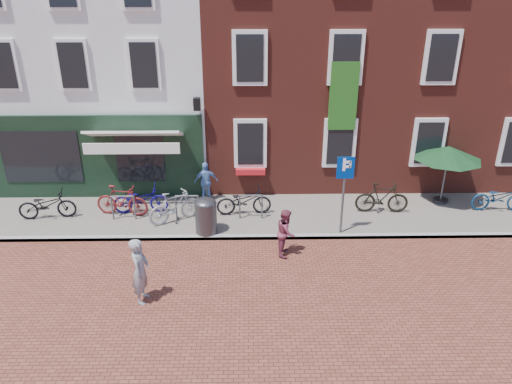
{
  "coord_description": "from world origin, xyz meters",
  "views": [
    {
      "loc": [
        0.43,
        -12.73,
        7.39
      ],
      "look_at": [
        0.64,
        0.2,
        1.48
      ],
      "focal_mm": 34.64,
      "sensor_mm": 36.0,
      "label": 1
    }
  ],
  "objects_px": {
    "bicycle_5": "(382,198)",
    "bicycle_4": "(244,201)",
    "bicycle_6": "(499,197)",
    "bicycle_2": "(141,199)",
    "cafe_person": "(206,182)",
    "bicycle_3": "(175,207)",
    "boy": "(286,232)",
    "parasol": "(449,150)",
    "litter_bin": "(206,214)",
    "parking_sign": "(344,182)",
    "bicycle_1": "(122,200)",
    "woman": "(140,271)",
    "bicycle_0": "(47,205)"
  },
  "relations": [
    {
      "from": "boy",
      "to": "bicycle_6",
      "type": "xyz_separation_m",
      "value": [
        7.11,
        2.4,
        -0.12
      ]
    },
    {
      "from": "litter_bin",
      "to": "parasol",
      "type": "xyz_separation_m",
      "value": [
        7.82,
        2.02,
        1.22
      ]
    },
    {
      "from": "parking_sign",
      "to": "bicycle_5",
      "type": "distance_m",
      "value": 2.34
    },
    {
      "from": "parasol",
      "to": "bicycle_2",
      "type": "xyz_separation_m",
      "value": [
        -10.03,
        -0.65,
        -1.37
      ]
    },
    {
      "from": "bicycle_2",
      "to": "bicycle_3",
      "type": "xyz_separation_m",
      "value": [
        1.18,
        -0.65,
        0.05
      ]
    },
    {
      "from": "bicycle_2",
      "to": "bicycle_6",
      "type": "height_order",
      "value": "same"
    },
    {
      "from": "bicycle_2",
      "to": "bicycle_4",
      "type": "xyz_separation_m",
      "value": [
        3.33,
        -0.17,
        0.0
      ]
    },
    {
      "from": "parasol",
      "to": "bicycle_4",
      "type": "distance_m",
      "value": 6.89
    },
    {
      "from": "bicycle_2",
      "to": "cafe_person",
      "type": "bearing_deg",
      "value": -71.07
    },
    {
      "from": "parasol",
      "to": "bicycle_0",
      "type": "distance_m",
      "value": 13.02
    },
    {
      "from": "bicycle_0",
      "to": "woman",
      "type": "bearing_deg",
      "value": -145.43
    },
    {
      "from": "parasol",
      "to": "bicycle_6",
      "type": "relative_size",
      "value": 1.26
    },
    {
      "from": "parking_sign",
      "to": "bicycle_2",
      "type": "relative_size",
      "value": 1.38
    },
    {
      "from": "parasol",
      "to": "bicycle_5",
      "type": "relative_size",
      "value": 1.3
    },
    {
      "from": "parasol",
      "to": "bicycle_1",
      "type": "xyz_separation_m",
      "value": [
        -10.59,
        -0.83,
        -1.32
      ]
    },
    {
      "from": "parking_sign",
      "to": "bicycle_5",
      "type": "relative_size",
      "value": 1.42
    },
    {
      "from": "parking_sign",
      "to": "woman",
      "type": "relative_size",
      "value": 1.43
    },
    {
      "from": "bicycle_2",
      "to": "bicycle_5",
      "type": "bearing_deg",
      "value": -95.84
    },
    {
      "from": "woman",
      "to": "bicycle_3",
      "type": "bearing_deg",
      "value": 0.92
    },
    {
      "from": "bicycle_1",
      "to": "bicycle_3",
      "type": "bearing_deg",
      "value": -95.54
    },
    {
      "from": "boy",
      "to": "litter_bin",
      "type": "bearing_deg",
      "value": 74.29
    },
    {
      "from": "bicycle_2",
      "to": "bicycle_1",
      "type": "bearing_deg",
      "value": 102.76
    },
    {
      "from": "woman",
      "to": "cafe_person",
      "type": "height_order",
      "value": "woman"
    },
    {
      "from": "litter_bin",
      "to": "cafe_person",
      "type": "relative_size",
      "value": 0.87
    },
    {
      "from": "bicycle_0",
      "to": "bicycle_2",
      "type": "height_order",
      "value": "same"
    },
    {
      "from": "cafe_person",
      "to": "bicycle_1",
      "type": "distance_m",
      "value": 2.84
    },
    {
      "from": "litter_bin",
      "to": "bicycle_2",
      "type": "distance_m",
      "value": 2.6
    },
    {
      "from": "boy",
      "to": "bicycle_6",
      "type": "height_order",
      "value": "boy"
    },
    {
      "from": "litter_bin",
      "to": "parking_sign",
      "type": "bearing_deg",
      "value": -1.18
    },
    {
      "from": "bicycle_5",
      "to": "bicycle_1",
      "type": "bearing_deg",
      "value": 93.89
    },
    {
      "from": "boy",
      "to": "bicycle_6",
      "type": "distance_m",
      "value": 7.51
    },
    {
      "from": "parking_sign",
      "to": "bicycle_0",
      "type": "distance_m",
      "value": 9.26
    },
    {
      "from": "bicycle_3",
      "to": "parking_sign",
      "type": "bearing_deg",
      "value": -129.75
    },
    {
      "from": "parking_sign",
      "to": "cafe_person",
      "type": "height_order",
      "value": "parking_sign"
    },
    {
      "from": "cafe_person",
      "to": "bicycle_5",
      "type": "distance_m",
      "value": 5.82
    },
    {
      "from": "bicycle_4",
      "to": "bicycle_6",
      "type": "height_order",
      "value": "same"
    },
    {
      "from": "boy",
      "to": "cafe_person",
      "type": "xyz_separation_m",
      "value": [
        -2.47,
        3.37,
        0.1
      ]
    },
    {
      "from": "woman",
      "to": "bicycle_2",
      "type": "relative_size",
      "value": 0.96
    },
    {
      "from": "parasol",
      "to": "bicycle_3",
      "type": "distance_m",
      "value": 9.04
    },
    {
      "from": "bicycle_1",
      "to": "bicycle_5",
      "type": "relative_size",
      "value": 1.0
    },
    {
      "from": "bicycle_5",
      "to": "bicycle_4",
      "type": "bearing_deg",
      "value": 94.14
    },
    {
      "from": "bicycle_6",
      "to": "bicycle_4",
      "type": "bearing_deg",
      "value": 92.35
    },
    {
      "from": "cafe_person",
      "to": "parking_sign",
      "type": "bearing_deg",
      "value": 142.45
    },
    {
      "from": "parking_sign",
      "to": "parasol",
      "type": "relative_size",
      "value": 1.1
    },
    {
      "from": "cafe_person",
      "to": "bicycle_2",
      "type": "relative_size",
      "value": 0.78
    },
    {
      "from": "woman",
      "to": "cafe_person",
      "type": "distance_m",
      "value": 5.58
    },
    {
      "from": "parasol",
      "to": "bicycle_4",
      "type": "relative_size",
      "value": 1.26
    },
    {
      "from": "bicycle_3",
      "to": "cafe_person",
      "type": "bearing_deg",
      "value": -59.94
    },
    {
      "from": "parasol",
      "to": "bicycle_5",
      "type": "height_order",
      "value": "parasol"
    },
    {
      "from": "litter_bin",
      "to": "boy",
      "type": "bearing_deg",
      "value": -25.26
    }
  ]
}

